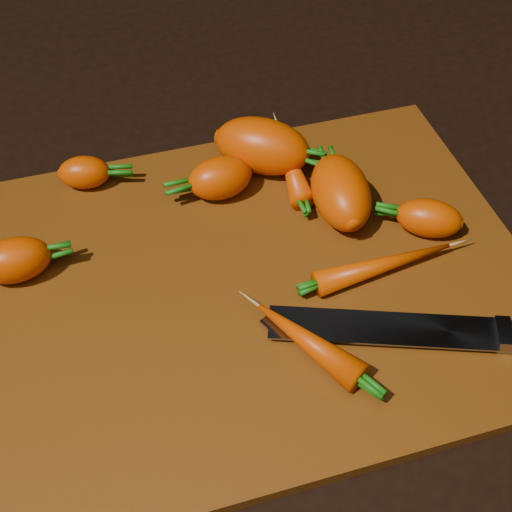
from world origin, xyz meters
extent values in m
cube|color=black|center=(0.00, 0.00, -0.01)|extent=(2.00, 2.00, 0.01)
cube|color=#7D3C0B|center=(0.00, 0.00, 0.01)|extent=(0.50, 0.40, 0.01)
ellipsoid|color=#E14300|center=(-0.21, 0.06, 0.03)|extent=(0.07, 0.05, 0.04)
ellipsoid|color=#E14300|center=(-0.01, 0.12, 0.03)|extent=(0.07, 0.05, 0.04)
ellipsoid|color=#E14300|center=(0.05, 0.14, 0.04)|extent=(0.12, 0.11, 0.06)
ellipsoid|color=#E14300|center=(0.10, 0.06, 0.04)|extent=(0.06, 0.10, 0.06)
ellipsoid|color=#E14300|center=(-0.14, 0.17, 0.03)|extent=(0.06, 0.04, 0.03)
ellipsoid|color=#E14300|center=(0.17, 0.01, 0.03)|extent=(0.07, 0.06, 0.04)
ellipsoid|color=#E14300|center=(0.07, 0.13, 0.02)|extent=(0.04, 0.12, 0.03)
ellipsoid|color=#E14300|center=(0.11, -0.03, 0.02)|extent=(0.14, 0.03, 0.02)
ellipsoid|color=#E14300|center=(0.02, -0.09, 0.03)|extent=(0.08, 0.11, 0.03)
cube|color=gray|center=(-0.01, -0.06, 0.02)|extent=(0.19, 0.10, 0.00)
cube|color=gray|center=(0.09, -0.09, 0.02)|extent=(0.02, 0.03, 0.01)
cube|color=black|center=(0.14, -0.11, 0.02)|extent=(0.11, 0.06, 0.02)
cylinder|color=#B2B2B7|center=(0.13, -0.11, 0.03)|extent=(0.01, 0.01, 0.00)
camera|label=1|loc=(-0.12, -0.40, 0.51)|focal=50.00mm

